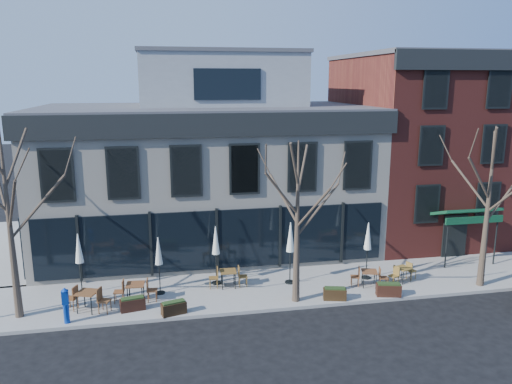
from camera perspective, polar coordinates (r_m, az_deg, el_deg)
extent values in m
plane|color=black|center=(25.50, -4.43, -9.49)|extent=(120.00, 120.00, 0.00)
cube|color=gray|center=(24.08, 4.02, -10.66)|extent=(33.50, 4.70, 0.15)
cube|color=gray|center=(32.18, -26.20, -5.92)|extent=(4.50, 12.00, 0.15)
cube|color=silver|center=(29.15, -5.70, 1.50)|extent=(18.00, 10.00, 8.00)
cube|color=#47474C|center=(28.66, -5.88, 9.48)|extent=(18.30, 10.30, 0.30)
cube|color=black|center=(23.61, -4.71, 7.64)|extent=(18.30, 0.25, 1.10)
cube|color=black|center=(29.31, -24.06, 7.55)|extent=(0.25, 10.30, 1.10)
cube|color=black|center=(24.79, -4.49, -5.47)|extent=(17.20, 0.12, 3.00)
cube|color=black|center=(29.27, -23.39, -3.67)|extent=(0.12, 7.50, 3.00)
cube|color=gray|center=(29.72, -4.16, 12.60)|extent=(9.00, 6.50, 3.00)
cube|color=maroon|center=(32.74, 17.60, 4.85)|extent=(8.00, 10.00, 11.00)
cube|color=#47474C|center=(32.52, 18.27, 14.57)|extent=(8.20, 10.20, 0.25)
cube|color=black|center=(28.12, 23.38, 13.69)|extent=(8.20, 0.25, 1.00)
cube|color=#0D3C23|center=(28.29, 22.86, -2.06)|extent=(3.20, 1.66, 0.67)
cube|color=black|center=(29.36, 21.73, -4.80)|extent=(1.40, 0.10, 2.50)
cone|color=#382B21|center=(21.84, -26.35, -3.22)|extent=(0.34, 0.34, 7.92)
cylinder|color=#382B21|center=(21.61, -23.65, -1.55)|extent=(2.23, 0.50, 2.48)
cylinder|color=#382B21|center=(22.64, -27.08, -0.08)|extent=(1.03, 2.05, 2.14)
cylinder|color=#382B21|center=(20.59, -26.08, -1.37)|extent=(1.03, 2.04, 2.28)
cone|color=#382B21|center=(21.21, 4.73, -3.59)|extent=(0.34, 0.34, 7.04)
cylinder|color=#382B21|center=(21.50, 7.07, -2.02)|extent=(2.00, 0.46, 2.21)
cylinder|color=#382B21|center=(21.69, 3.14, -0.70)|extent=(0.93, 1.84, 1.91)
cylinder|color=#382B21|center=(20.43, 2.98, -0.22)|extent=(1.61, 0.68, 1.97)
cylinder|color=#382B21|center=(20.31, 6.51, -1.91)|extent=(0.93, 1.83, 2.03)
cone|color=#382B21|center=(25.08, 24.96, -1.69)|extent=(0.34, 0.34, 7.48)
cylinder|color=#382B21|center=(25.70, 26.67, -0.30)|extent=(2.12, 0.48, 2.35)
cylinder|color=#382B21|center=(25.36, 23.19, 0.87)|extent=(0.98, 1.94, 2.03)
cylinder|color=#382B21|center=(24.10, 24.14, 1.40)|extent=(1.71, 0.71, 2.09)
cylinder|color=#382B21|center=(24.44, 27.19, -0.12)|extent=(0.98, 1.94, 2.16)
cylinder|color=#0B3499|center=(21.69, -20.84, -12.85)|extent=(0.23, 0.23, 0.80)
cube|color=#0B3499|center=(21.41, -20.99, -11.18)|extent=(0.26, 0.21, 0.57)
cone|color=#0B3499|center=(21.28, -21.06, -10.34)|extent=(0.30, 0.30, 0.14)
cube|color=brown|center=(22.24, -18.74, -10.81)|extent=(1.03, 1.03, 0.05)
cylinder|color=black|center=(22.30, -19.80, -12.01)|extent=(0.05, 0.05, 0.82)
cylinder|color=black|center=(22.01, -18.30, -12.24)|extent=(0.05, 0.05, 0.82)
cylinder|color=black|center=(22.81, -19.01, -11.39)|extent=(0.05, 0.05, 0.82)
cylinder|color=black|center=(22.52, -17.55, -11.60)|extent=(0.05, 0.05, 0.82)
cube|color=brown|center=(22.58, -13.64, -10.22)|extent=(0.82, 0.82, 0.04)
cylinder|color=black|center=(22.50, -14.47, -11.47)|extent=(0.04, 0.04, 0.79)
cylinder|color=black|center=(22.42, -12.89, -11.48)|extent=(0.04, 0.04, 0.79)
cylinder|color=black|center=(23.06, -14.26, -10.86)|extent=(0.04, 0.04, 0.79)
cylinder|color=black|center=(22.98, -12.72, -10.86)|extent=(0.04, 0.04, 0.79)
cube|color=brown|center=(23.49, -3.20, -9.03)|extent=(0.78, 0.78, 0.04)
cylinder|color=black|center=(23.35, -3.86, -10.21)|extent=(0.04, 0.04, 0.76)
cylinder|color=black|center=(23.39, -2.40, -10.15)|extent=(0.04, 0.04, 0.76)
cylinder|color=black|center=(23.89, -3.97, -9.67)|extent=(0.04, 0.04, 0.76)
cylinder|color=black|center=(23.93, -2.54, -9.61)|extent=(0.04, 0.04, 0.76)
cube|color=brown|center=(24.11, 12.84, -8.85)|extent=(0.87, 0.87, 0.04)
cylinder|color=black|center=(23.95, 12.20, -9.92)|extent=(0.04, 0.04, 0.72)
cylinder|color=black|center=(24.03, 13.56, -9.92)|extent=(0.04, 0.04, 0.72)
cylinder|color=black|center=(24.47, 12.05, -9.42)|extent=(0.04, 0.04, 0.72)
cylinder|color=black|center=(24.55, 13.37, -9.42)|extent=(0.04, 0.04, 0.72)
cube|color=brown|center=(25.06, 16.44, -8.32)|extent=(0.87, 0.87, 0.04)
cylinder|color=black|center=(24.84, 16.46, -9.39)|extent=(0.04, 0.04, 0.68)
cylinder|color=black|center=(25.22, 17.26, -9.10)|extent=(0.04, 0.04, 0.68)
cylinder|color=black|center=(25.16, 15.53, -9.04)|extent=(0.04, 0.04, 0.68)
cylinder|color=black|center=(25.54, 16.33, -8.76)|extent=(0.04, 0.04, 0.68)
cylinder|color=black|center=(24.34, -19.24, -10.84)|extent=(0.45, 0.45, 0.06)
cylinder|color=black|center=(23.93, -19.43, -8.42)|extent=(0.05, 0.05, 2.26)
cone|color=white|center=(23.60, -19.61, -6.08)|extent=(0.37, 0.37, 1.34)
cylinder|color=black|center=(23.47, -10.88, -11.23)|extent=(0.43, 0.43, 0.06)
cylinder|color=black|center=(23.07, -10.99, -8.87)|extent=(0.05, 0.05, 2.13)
cone|color=beige|center=(22.74, -11.09, -6.60)|extent=(0.35, 0.35, 1.26)
cylinder|color=black|center=(24.17, -4.53, -10.31)|extent=(0.45, 0.45, 0.06)
cylinder|color=black|center=(23.76, -4.58, -7.87)|extent=(0.05, 0.05, 2.26)
cone|color=silver|center=(23.42, -4.62, -5.51)|extent=(0.37, 0.37, 1.34)
cylinder|color=black|center=(24.23, 3.88, -10.23)|extent=(0.48, 0.48, 0.07)
cylinder|color=black|center=(23.80, 3.92, -7.64)|extent=(0.05, 0.05, 2.40)
cone|color=silver|center=(23.45, 3.96, -5.14)|extent=(0.39, 0.39, 1.42)
cylinder|color=black|center=(25.29, 12.45, -9.51)|extent=(0.45, 0.45, 0.06)
cylinder|color=black|center=(24.90, 12.57, -7.17)|extent=(0.05, 0.05, 2.25)
cone|color=white|center=(24.58, 12.68, -4.92)|extent=(0.37, 0.37, 1.33)
cube|color=black|center=(22.04, -13.91, -12.36)|extent=(1.08, 0.60, 0.51)
cube|color=#1E3314|center=(21.92, -13.95, -11.71)|extent=(0.97, 0.50, 0.08)
cube|color=black|center=(21.36, -9.38, -12.99)|extent=(1.08, 0.66, 0.51)
cube|color=#1E3314|center=(21.25, -9.40, -12.32)|extent=(0.97, 0.56, 0.08)
cube|color=#2F200F|center=(22.64, 8.99, -11.45)|extent=(1.07, 0.63, 0.50)
cube|color=#1E3314|center=(22.54, 9.01, -10.83)|extent=(0.95, 0.53, 0.08)
cube|color=#321910|center=(23.49, 14.91, -10.77)|extent=(1.15, 0.67, 0.54)
cube|color=#1E3314|center=(23.38, 14.95, -10.12)|extent=(1.02, 0.56, 0.09)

